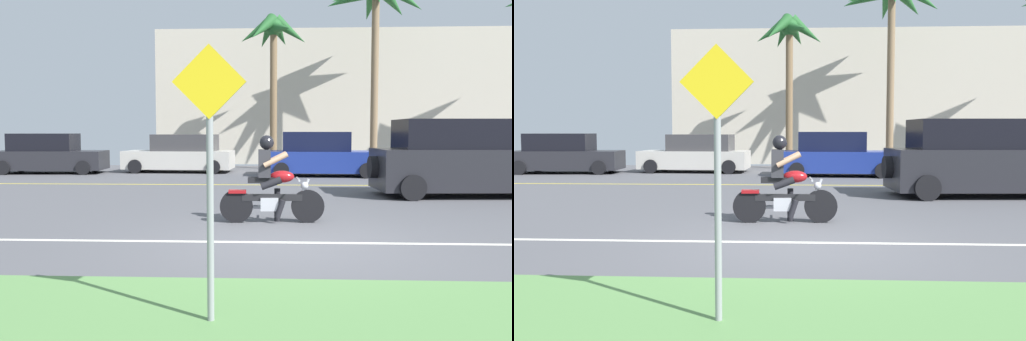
{
  "view_description": "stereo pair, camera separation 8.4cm",
  "coord_description": "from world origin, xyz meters",
  "views": [
    {
      "loc": [
        -0.13,
        -7.91,
        1.69
      ],
      "look_at": [
        -0.71,
        4.33,
        0.77
      ],
      "focal_mm": 36.89,
      "sensor_mm": 36.0,
      "label": 1
    },
    {
      "loc": [
        -0.05,
        -7.9,
        1.69
      ],
      "look_at": [
        -0.71,
        4.33,
        0.77
      ],
      "focal_mm": 36.89,
      "sensor_mm": 36.0,
      "label": 2
    }
  ],
  "objects": [
    {
      "name": "lane_line_far",
      "position": [
        0.0,
        8.59,
        0.0
      ],
      "size": [
        50.4,
        0.12,
        0.01
      ],
      "primitive_type": "cube",
      "color": "yellow",
      "rests_on": "ground"
    },
    {
      "name": "building_far",
      "position": [
        2.9,
        21.0,
        3.44
      ],
      "size": [
        18.94,
        4.0,
        6.88
      ],
      "primitive_type": "cube",
      "color": "beige",
      "rests_on": "ground"
    },
    {
      "name": "parked_car_1",
      "position": [
        -4.27,
        13.69,
        0.73
      ],
      "size": [
        4.53,
        2.13,
        1.56
      ],
      "color": "beige",
      "rests_on": "ground"
    },
    {
      "name": "lane_line_near",
      "position": [
        0.0,
        -0.02,
        0.0
      ],
      "size": [
        50.4,
        0.12,
        0.01
      ],
      "primitive_type": "cube",
      "color": "silver",
      "rests_on": "ground"
    },
    {
      "name": "ground",
      "position": [
        0.0,
        3.0,
        -0.02
      ],
      "size": [
        56.0,
        30.0,
        0.04
      ],
      "primitive_type": "cube",
      "color": "#545459"
    },
    {
      "name": "motorcyclist",
      "position": [
        -0.31,
        1.74,
        0.68
      ],
      "size": [
        1.94,
        0.63,
        1.62
      ],
      "color": "black",
      "rests_on": "ground"
    },
    {
      "name": "street_sign",
      "position": [
        -0.73,
        -3.51,
        1.47
      ],
      "size": [
        0.62,
        0.06,
        2.41
      ],
      "color": "gray",
      "rests_on": "ground"
    },
    {
      "name": "parked_car_0",
      "position": [
        -9.5,
        12.88,
        0.75
      ],
      "size": [
        4.4,
        2.07,
        1.6
      ],
      "color": "#232328",
      "rests_on": "ground"
    },
    {
      "name": "suv_nearby",
      "position": [
        4.69,
        6.02,
        0.97
      ],
      "size": [
        4.99,
        2.33,
        2.0
      ],
      "color": "#232328",
      "rests_on": "ground"
    },
    {
      "name": "palm_tree_2",
      "position": [
        -0.49,
        15.73,
        5.75
      ],
      "size": [
        3.25,
        3.21,
        6.87
      ],
      "color": "brown",
      "rests_on": "ground"
    },
    {
      "name": "parked_car_2",
      "position": [
        1.4,
        12.08,
        0.78
      ],
      "size": [
        4.36,
        2.17,
        1.67
      ],
      "color": "navy",
      "rests_on": "ground"
    },
    {
      "name": "palm_tree_0",
      "position": [
        4.06,
        15.94,
        7.44
      ],
      "size": [
        4.56,
        4.47,
        8.75
      ],
      "color": "#846B4C",
      "rests_on": "ground"
    }
  ]
}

